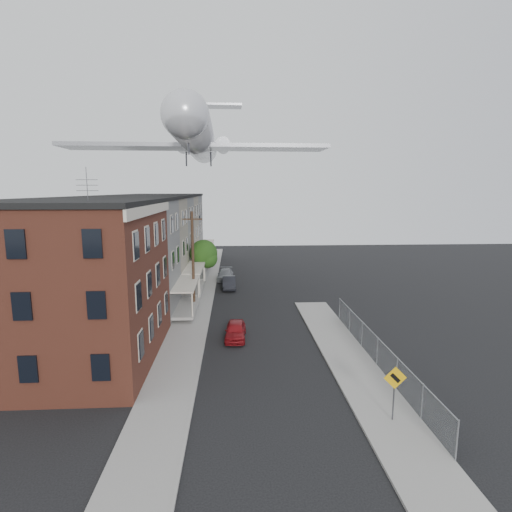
{
  "coord_description": "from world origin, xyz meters",
  "views": [
    {
      "loc": [
        -1.83,
        -18.03,
        10.89
      ],
      "look_at": [
        -0.44,
        7.24,
        6.69
      ],
      "focal_mm": 28.0,
      "sensor_mm": 36.0,
      "label": 1
    }
  ],
  "objects": [
    {
      "name": "row_house_a",
      "position": [
        -11.96,
        16.5,
        5.13
      ],
      "size": [
        11.98,
        7.0,
        10.3
      ],
      "color": "#5E5E5C",
      "rests_on": "ground"
    },
    {
      "name": "row_house_b",
      "position": [
        -11.96,
        23.5,
        5.13
      ],
      "size": [
        11.98,
        7.0,
        10.3
      ],
      "color": "gray",
      "rests_on": "ground"
    },
    {
      "name": "sidewalk_right",
      "position": [
        5.5,
        6.0,
        0.06
      ],
      "size": [
        3.0,
        26.0,
        0.12
      ],
      "primitive_type": "cube",
      "color": "gray",
      "rests_on": "ground"
    },
    {
      "name": "row_house_e",
      "position": [
        -11.96,
        44.5,
        5.13
      ],
      "size": [
        11.98,
        7.0,
        10.3
      ],
      "color": "#5E5E5C",
      "rests_on": "ground"
    },
    {
      "name": "utility_pole",
      "position": [
        -5.6,
        18.0,
        4.67
      ],
      "size": [
        1.8,
        0.26,
        9.0
      ],
      "color": "black",
      "rests_on": "ground"
    },
    {
      "name": "row_house_d",
      "position": [
        -11.96,
        37.5,
        5.13
      ],
      "size": [
        11.98,
        7.0,
        10.3
      ],
      "color": "gray",
      "rests_on": "ground"
    },
    {
      "name": "row_house_c",
      "position": [
        -11.96,
        30.5,
        5.13
      ],
      "size": [
        11.98,
        7.0,
        10.3
      ],
      "color": "#5E5E5C",
      "rests_on": "ground"
    },
    {
      "name": "chainlink_fence",
      "position": [
        7.0,
        5.0,
        1.0
      ],
      "size": [
        0.06,
        18.06,
        1.9
      ],
      "color": "gray",
      "rests_on": "ground"
    },
    {
      "name": "street_tree",
      "position": [
        -5.27,
        27.92,
        3.45
      ],
      "size": [
        3.22,
        3.2,
        5.2
      ],
      "color": "black",
      "rests_on": "ground"
    },
    {
      "name": "car_near",
      "position": [
        -1.8,
        10.16,
        0.63
      ],
      "size": [
        1.68,
        3.79,
        1.27
      ],
      "primitive_type": "imported",
      "rotation": [
        0.0,
        0.0,
        -0.05
      ],
      "color": "maroon",
      "rests_on": "ground"
    },
    {
      "name": "sidewalk_left",
      "position": [
        -5.5,
        24.0,
        0.06
      ],
      "size": [
        3.0,
        62.0,
        0.12
      ],
      "primitive_type": "cube",
      "color": "gray",
      "rests_on": "ground"
    },
    {
      "name": "curb_right",
      "position": [
        4.05,
        6.0,
        0.07
      ],
      "size": [
        0.15,
        26.0,
        0.14
      ],
      "primitive_type": "cube",
      "color": "gray",
      "rests_on": "ground"
    },
    {
      "name": "corner_building",
      "position": [
        -12.0,
        7.0,
        5.16
      ],
      "size": [
        10.31,
        12.3,
        12.15
      ],
      "color": "#331710",
      "rests_on": "ground"
    },
    {
      "name": "ground",
      "position": [
        0.0,
        0.0,
        0.0
      ],
      "size": [
        120.0,
        120.0,
        0.0
      ],
      "primitive_type": "plane",
      "color": "black",
      "rests_on": "ground"
    },
    {
      "name": "curb_left",
      "position": [
        -4.05,
        24.0,
        0.07
      ],
      "size": [
        0.15,
        62.0,
        0.14
      ],
      "primitive_type": "cube",
      "color": "gray",
      "rests_on": "ground"
    },
    {
      "name": "car_far",
      "position": [
        -2.97,
        29.91,
        0.64
      ],
      "size": [
        2.01,
        4.51,
        1.29
      ],
      "primitive_type": "imported",
      "rotation": [
        0.0,
        0.0,
        -0.05
      ],
      "color": "gray",
      "rests_on": "ground"
    },
    {
      "name": "airplane",
      "position": [
        -5.57,
        25.76,
        16.28
      ],
      "size": [
        26.25,
        29.97,
        8.72
      ],
      "color": "silver",
      "rests_on": "ground"
    },
    {
      "name": "car_mid",
      "position": [
        -2.45,
        25.41,
        0.67
      ],
      "size": [
        1.54,
        4.13,
        1.35
      ],
      "primitive_type": "imported",
      "rotation": [
        0.0,
        0.0,
        0.03
      ],
      "color": "black",
      "rests_on": "ground"
    },
    {
      "name": "warning_sign",
      "position": [
        5.6,
        -1.03,
        1.88
      ],
      "size": [
        1.1,
        0.11,
        2.8
      ],
      "color": "#515156",
      "rests_on": "ground"
    }
  ]
}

